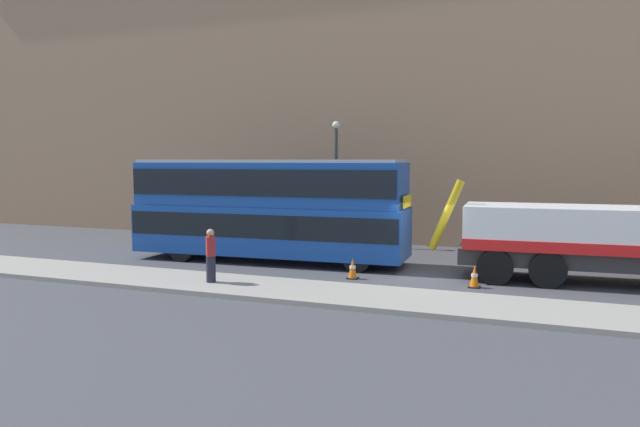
{
  "coord_description": "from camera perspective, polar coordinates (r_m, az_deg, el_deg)",
  "views": [
    {
      "loc": [
        3.73,
        -20.33,
        4.05
      ],
      "look_at": [
        -4.32,
        0.58,
        2.0
      ],
      "focal_mm": 33.04,
      "sensor_mm": 36.0,
      "label": 1
    }
  ],
  "objects": [
    {
      "name": "pedestrian_onlooker",
      "position": [
        19.12,
        -10.54,
        -4.09
      ],
      "size": [
        0.45,
        0.48,
        1.71
      ],
      "rotation": [
        0.0,
        0.0,
        0.67
      ],
      "color": "#232333",
      "rests_on": "near_kerb"
    },
    {
      "name": "double_decker_bus",
      "position": [
        23.35,
        -5.0,
        0.74
      ],
      "size": [
        11.14,
        3.1,
        4.06
      ],
      "rotation": [
        0.0,
        0.0,
        0.05
      ],
      "color": "#19479E",
      "rests_on": "ground_plane"
    },
    {
      "name": "traffic_cone_midway",
      "position": [
        19.41,
        14.73,
        -5.97
      ],
      "size": [
        0.36,
        0.36,
        0.72
      ],
      "color": "orange",
      "rests_on": "ground_plane"
    },
    {
      "name": "near_kerb",
      "position": [
        17.03,
        7.89,
        -8.33
      ],
      "size": [
        60.0,
        2.8,
        0.15
      ],
      "primitive_type": "cube",
      "color": "gray",
      "rests_on": "ground_plane"
    },
    {
      "name": "street_lamp",
      "position": [
        27.55,
        1.56,
        4.02
      ],
      "size": [
        0.36,
        0.36,
        5.83
      ],
      "color": "#38383D",
      "rests_on": "ground_plane"
    },
    {
      "name": "traffic_cone_near_bus",
      "position": [
        20.18,
        3.17,
        -5.38
      ],
      "size": [
        0.36,
        0.36,
        0.72
      ],
      "color": "orange",
      "rests_on": "ground_plane"
    },
    {
      "name": "ground_plane",
      "position": [
        21.06,
        10.51,
        -5.95
      ],
      "size": [
        120.0,
        120.0,
        0.0
      ],
      "primitive_type": "plane",
      "color": "#424247"
    },
    {
      "name": "recovery_tow_truck",
      "position": [
        21.18,
        27.04,
        -1.56
      ],
      "size": [
        10.2,
        3.08,
        3.67
      ],
      "rotation": [
        0.0,
        0.0,
        0.05
      ],
      "color": "#2D2D2D",
      "rests_on": "ground_plane"
    },
    {
      "name": "building_facade",
      "position": [
        28.68,
        13.74,
        13.14
      ],
      "size": [
        60.0,
        1.5,
        16.0
      ],
      "color": "#9E7A5B",
      "rests_on": "ground_plane"
    }
  ]
}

